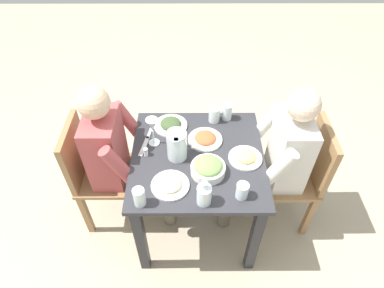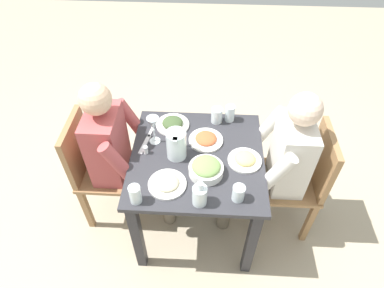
{
  "view_description": "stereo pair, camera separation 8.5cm",
  "coord_description": "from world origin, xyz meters",
  "px_view_note": "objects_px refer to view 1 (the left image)",
  "views": [
    {
      "loc": [
        -1.36,
        0.04,
        2.22
      ],
      "look_at": [
        0.06,
        0.03,
        0.78
      ],
      "focal_mm": 30.94,
      "sensor_mm": 36.0,
      "label": 1
    },
    {
      "loc": [
        -1.36,
        -0.05,
        2.22
      ],
      "look_at": [
        0.06,
        0.03,
        0.78
      ],
      "focal_mm": 30.94,
      "sensor_mm": 36.0,
      "label": 2
    }
  ],
  "objects_px": {
    "water_glass_center": "(242,191)",
    "oil_carafe": "(204,195)",
    "water_pitcher": "(177,144)",
    "chair_near": "(300,172)",
    "diner_far": "(122,155)",
    "water_glass_near_left": "(139,197)",
    "chair_far": "(95,170)",
    "plate_dolmas": "(171,124)",
    "salad_bowl": "(208,168)",
    "plate_fries": "(245,157)",
    "dining_table": "(197,170)",
    "wine_glass": "(152,126)",
    "salt_shaker": "(146,152)",
    "plate_beans": "(170,185)",
    "diner_near": "(273,158)",
    "water_glass_by_pitcher": "(214,114)",
    "plate_rice_curry": "(205,139)",
    "water_glass_near_right": "(227,112)"
  },
  "relations": [
    {
      "from": "chair_far",
      "to": "plate_dolmas",
      "type": "height_order",
      "value": "chair_far"
    },
    {
      "from": "water_glass_near_left",
      "to": "dining_table",
      "type": "bearing_deg",
      "value": -42.37
    },
    {
      "from": "diner_near",
      "to": "water_glass_by_pitcher",
      "type": "height_order",
      "value": "diner_near"
    },
    {
      "from": "diner_near",
      "to": "wine_glass",
      "type": "bearing_deg",
      "value": 86.4
    },
    {
      "from": "dining_table",
      "to": "water_glass_center",
      "type": "xyz_separation_m",
      "value": [
        -0.3,
        -0.23,
        0.19
      ]
    },
    {
      "from": "plate_beans",
      "to": "water_glass_by_pitcher",
      "type": "xyz_separation_m",
      "value": [
        0.56,
        -0.27,
        0.04
      ]
    },
    {
      "from": "water_pitcher",
      "to": "oil_carafe",
      "type": "xyz_separation_m",
      "value": [
        -0.34,
        -0.15,
        -0.04
      ]
    },
    {
      "from": "diner_near",
      "to": "oil_carafe",
      "type": "bearing_deg",
      "value": 130.78
    },
    {
      "from": "plate_fries",
      "to": "plate_beans",
      "type": "bearing_deg",
      "value": 114.68
    },
    {
      "from": "diner_far",
      "to": "water_glass_near_left",
      "type": "relative_size",
      "value": 10.19
    },
    {
      "from": "chair_far",
      "to": "water_glass_near_right",
      "type": "bearing_deg",
      "value": -73.84
    },
    {
      "from": "salad_bowl",
      "to": "plate_beans",
      "type": "xyz_separation_m",
      "value": [
        -0.1,
        0.21,
        -0.03
      ]
    },
    {
      "from": "plate_rice_curry",
      "to": "plate_fries",
      "type": "distance_m",
      "value": 0.29
    },
    {
      "from": "salad_bowl",
      "to": "salt_shaker",
      "type": "bearing_deg",
      "value": 69.59
    },
    {
      "from": "water_glass_near_right",
      "to": "wine_glass",
      "type": "height_order",
      "value": "wine_glass"
    },
    {
      "from": "chair_near",
      "to": "plate_rice_curry",
      "type": "bearing_deg",
      "value": 83.78
    },
    {
      "from": "chair_near",
      "to": "diner_far",
      "type": "distance_m",
      "value": 1.19
    },
    {
      "from": "water_glass_center",
      "to": "oil_carafe",
      "type": "relative_size",
      "value": 0.59
    },
    {
      "from": "salad_bowl",
      "to": "diner_far",
      "type": "bearing_deg",
      "value": 68.33
    },
    {
      "from": "chair_near",
      "to": "dining_table",
      "type": "bearing_deg",
      "value": 95.31
    },
    {
      "from": "plate_beans",
      "to": "plate_dolmas",
      "type": "bearing_deg",
      "value": 2.09
    },
    {
      "from": "oil_carafe",
      "to": "diner_near",
      "type": "bearing_deg",
      "value": -49.22
    },
    {
      "from": "chair_far",
      "to": "salad_bowl",
      "type": "relative_size",
      "value": 4.35
    },
    {
      "from": "water_glass_by_pitcher",
      "to": "water_glass_near_right",
      "type": "height_order",
      "value": "water_glass_near_right"
    },
    {
      "from": "diner_far",
      "to": "salt_shaker",
      "type": "height_order",
      "value": "diner_far"
    },
    {
      "from": "dining_table",
      "to": "salt_shaker",
      "type": "relative_size",
      "value": 15.05
    },
    {
      "from": "chair_near",
      "to": "water_glass_by_pitcher",
      "type": "xyz_separation_m",
      "value": [
        0.26,
        0.58,
        0.29
      ]
    },
    {
      "from": "water_glass_center",
      "to": "salt_shaker",
      "type": "bearing_deg",
      "value": 60.87
    },
    {
      "from": "chair_far",
      "to": "plate_dolmas",
      "type": "distance_m",
      "value": 0.61
    },
    {
      "from": "dining_table",
      "to": "water_glass_near_left",
      "type": "xyz_separation_m",
      "value": [
        -0.34,
        0.31,
        0.2
      ]
    },
    {
      "from": "diner_far",
      "to": "plate_fries",
      "type": "xyz_separation_m",
      "value": [
        -0.11,
        -0.78,
        0.11
      ]
    },
    {
      "from": "oil_carafe",
      "to": "salt_shaker",
      "type": "xyz_separation_m",
      "value": [
        0.34,
        0.34,
        -0.03
      ]
    },
    {
      "from": "chair_near",
      "to": "plate_rice_curry",
      "type": "height_order",
      "value": "chair_near"
    },
    {
      "from": "salad_bowl",
      "to": "plate_fries",
      "type": "height_order",
      "value": "salad_bowl"
    },
    {
      "from": "chair_far",
      "to": "plate_dolmas",
      "type": "xyz_separation_m",
      "value": [
        0.18,
        -0.52,
        0.25
      ]
    },
    {
      "from": "chair_far",
      "to": "plate_fries",
      "type": "bearing_deg",
      "value": -96.54
    },
    {
      "from": "chair_near",
      "to": "plate_rice_curry",
      "type": "distance_m",
      "value": 0.7
    },
    {
      "from": "plate_beans",
      "to": "plate_fries",
      "type": "relative_size",
      "value": 1.07
    },
    {
      "from": "chair_far",
      "to": "plate_fries",
      "type": "xyz_separation_m",
      "value": [
        -0.11,
        -0.98,
        0.25
      ]
    },
    {
      "from": "chair_far",
      "to": "water_pitcher",
      "type": "bearing_deg",
      "value": -98.24
    },
    {
      "from": "plate_fries",
      "to": "oil_carafe",
      "type": "bearing_deg",
      "value": 140.12
    },
    {
      "from": "dining_table",
      "to": "wine_glass",
      "type": "bearing_deg",
      "value": 67.64
    },
    {
      "from": "chair_near",
      "to": "water_glass_center",
      "type": "distance_m",
      "value": 0.65
    },
    {
      "from": "diner_near",
      "to": "dining_table",
      "type": "bearing_deg",
      "value": 97.5
    },
    {
      "from": "plate_dolmas",
      "to": "dining_table",
      "type": "bearing_deg",
      "value": -146.71
    },
    {
      "from": "water_pitcher",
      "to": "plate_dolmas",
      "type": "distance_m",
      "value": 0.28
    },
    {
      "from": "salad_bowl",
      "to": "water_glass_center",
      "type": "bearing_deg",
      "value": -133.41
    },
    {
      "from": "chair_far",
      "to": "plate_beans",
      "type": "relative_size",
      "value": 4.04
    },
    {
      "from": "dining_table",
      "to": "water_glass_by_pitcher",
      "type": "relative_size",
      "value": 7.68
    },
    {
      "from": "chair_far",
      "to": "water_glass_near_left",
      "type": "bearing_deg",
      "value": -138.5
    }
  ]
}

